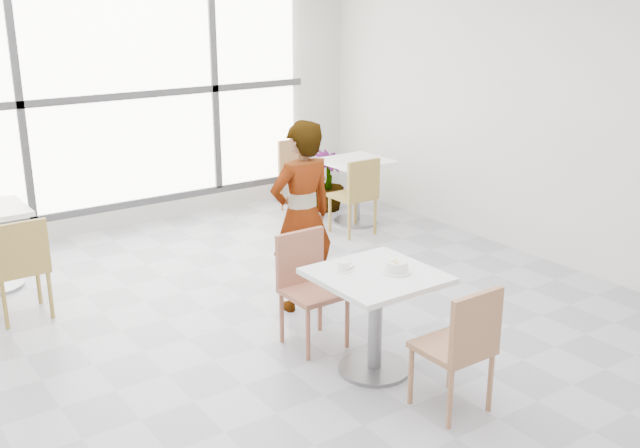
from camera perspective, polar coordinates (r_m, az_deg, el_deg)
floor at (r=5.98m, az=-1.67°, el=-8.45°), size 7.00×7.00×0.00m
wall_back at (r=8.59m, az=-14.97°, el=9.52°), size 6.00×0.00×6.00m
wall_right at (r=7.53m, az=17.81°, el=8.20°), size 0.00×7.00×7.00m
window at (r=8.53m, az=-14.81°, el=9.47°), size 4.60×0.07×2.52m
main_table at (r=5.24m, az=4.28°, el=-6.09°), size 0.80×0.80×0.75m
chair_near at (r=4.82m, az=10.82°, el=-8.90°), size 0.42×0.42×0.87m
chair_far at (r=5.68m, az=-0.93°, el=-4.37°), size 0.42×0.42×0.87m
oatmeal_bowl at (r=5.17m, az=5.87°, el=-3.25°), size 0.21×0.21×0.09m
coffee_cup at (r=5.18m, az=1.84°, el=-3.27°), size 0.16×0.13×0.07m
person at (r=6.19m, az=-1.40°, el=0.57°), size 0.59×0.39×1.62m
bg_table_right at (r=8.60m, az=2.78°, el=3.22°), size 0.70×0.70×0.75m
bg_chair_left_near at (r=6.52m, az=-21.96°, el=-2.75°), size 0.42×0.42×0.87m
bg_chair_right_near at (r=8.16m, az=2.87°, el=2.51°), size 0.42×0.42×0.87m
bg_chair_right_far at (r=9.09m, az=-1.68°, el=4.11°), size 0.42×0.42×0.87m
plant_right at (r=9.13m, az=0.57°, el=3.31°), size 0.47×0.47×0.73m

